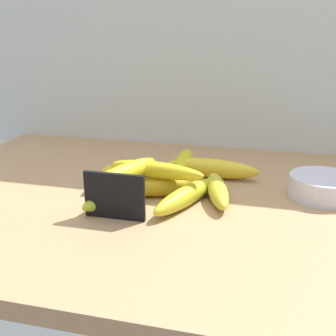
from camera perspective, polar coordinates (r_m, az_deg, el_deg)
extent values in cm
cube|color=tan|center=(86.67, -0.52, -4.61)|extent=(110.00, 76.00, 3.00)
cube|color=silver|center=(117.68, 4.54, 18.27)|extent=(130.00, 2.00, 70.00)
cube|color=black|center=(75.48, -7.11, -3.73)|extent=(11.00, 0.80, 8.40)
cube|color=#93623D|center=(77.72, -6.78, -6.17)|extent=(9.90, 1.20, 0.60)
cylinder|color=silver|center=(90.19, 19.83, -2.32)|extent=(13.13, 13.13, 4.32)
ellipsoid|color=yellow|center=(88.70, -7.08, -1.69)|extent=(12.71, 16.81, 4.22)
ellipsoid|color=yellow|center=(93.01, -7.31, -0.92)|extent=(8.25, 16.90, 3.61)
ellipsoid|color=gold|center=(81.13, 2.34, -3.74)|extent=(10.50, 19.54, 3.73)
ellipsoid|color=gold|center=(84.40, 6.57, -2.93)|extent=(8.09, 17.56, 3.73)
ellipsoid|color=yellow|center=(93.75, -0.80, -0.65)|extent=(8.20, 16.61, 3.46)
ellipsoid|color=yellow|center=(95.95, 5.84, -0.04)|extent=(20.84, 5.33, 4.25)
ellipsoid|color=gold|center=(83.45, -6.05, -3.09)|extent=(11.50, 20.63, 3.95)
ellipsoid|color=gold|center=(85.15, -0.63, -2.61)|extent=(15.77, 9.11, 3.71)
ellipsoid|color=yellow|center=(86.98, -2.77, -1.97)|extent=(16.86, 4.32, 4.27)
ellipsoid|color=yellow|center=(98.77, 1.98, 0.55)|extent=(5.27, 18.89, 4.09)
ellipsoid|color=yellow|center=(82.19, -5.48, -0.60)|extent=(9.88, 18.27, 3.61)
ellipsoid|color=yellow|center=(84.98, -1.48, -0.16)|extent=(20.00, 5.95, 3.25)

